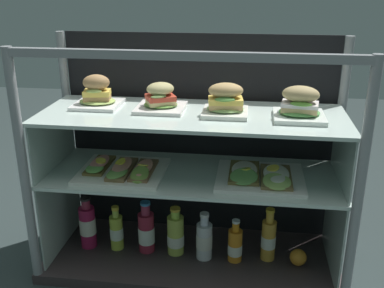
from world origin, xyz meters
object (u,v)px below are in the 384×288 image
object	(u,v)px
plated_roll_sandwich_mid_right	(161,100)
juice_bottle_front_second	(116,232)
juice_bottle_tucked_behind	(88,225)
juice_bottle_front_fourth	(204,240)
plated_roll_sandwich_far_left	(225,102)
plated_roll_sandwich_far_right	(300,106)
juice_bottle_front_right_end	(147,231)
juice_bottle_back_center	(268,239)
open_sandwich_tray_near_right_corner	(261,176)
juice_bottle_back_right	(176,235)
open_sandwich_tray_far_right	(122,169)
orange_fruit_beside_bottles	(298,257)
juice_bottle_front_left_end	(235,245)
plated_roll_sandwich_left_of_center	(97,95)

from	to	relation	value
plated_roll_sandwich_mid_right	juice_bottle_front_second	bearing A→B (deg)	-170.31
juice_bottle_tucked_behind	juice_bottle_front_fourth	world-z (taller)	juice_bottle_tucked_behind
plated_roll_sandwich_far_left	plated_roll_sandwich_far_right	bearing A→B (deg)	-2.98
juice_bottle_front_right_end	juice_bottle_front_fourth	size ratio (longest dim) A/B	1.11
plated_roll_sandwich_mid_right	juice_bottle_back_center	world-z (taller)	plated_roll_sandwich_mid_right
open_sandwich_tray_near_right_corner	juice_bottle_front_second	xyz separation A→B (m)	(-0.61, 0.03, -0.32)
open_sandwich_tray_near_right_corner	juice_bottle_front_right_end	world-z (taller)	open_sandwich_tray_near_right_corner
juice_bottle_back_right	juice_bottle_back_center	xyz separation A→B (m)	(0.39, 0.01, 0.01)
open_sandwich_tray_near_right_corner	juice_bottle_front_second	size ratio (longest dim) A/B	1.67
plated_roll_sandwich_far_right	open_sandwich_tray_near_right_corner	size ratio (longest dim) A/B	0.55
plated_roll_sandwich_mid_right	open_sandwich_tray_near_right_corner	distance (m)	0.49
juice_bottle_back_right	open_sandwich_tray_near_right_corner	bearing A→B (deg)	-4.93
juice_bottle_tucked_behind	juice_bottle_back_right	size ratio (longest dim) A/B	1.10
open_sandwich_tray_far_right	juice_bottle_front_right_end	distance (m)	0.32
plated_roll_sandwich_mid_right	plated_roll_sandwich_far_right	world-z (taller)	plated_roll_sandwich_far_right
open_sandwich_tray_far_right	juice_bottle_back_right	xyz separation A→B (m)	(0.21, 0.04, -0.31)
juice_bottle_back_center	orange_fruit_beside_bottles	bearing A→B (deg)	-12.90
juice_bottle_front_second	juice_bottle_back_center	size ratio (longest dim) A/B	0.86
juice_bottle_back_right	juice_bottle_front_left_end	bearing A→B (deg)	-4.90
juice_bottle_back_center	plated_roll_sandwich_mid_right	bearing A→B (deg)	176.86
juice_bottle_front_left_end	juice_bottle_back_center	xyz separation A→B (m)	(0.14, 0.03, 0.02)
open_sandwich_tray_near_right_corner	juice_bottle_tucked_behind	bearing A→B (deg)	177.41
juice_bottle_back_center	juice_bottle_front_fourth	bearing A→B (deg)	-173.89
plated_roll_sandwich_far_right	juice_bottle_back_right	world-z (taller)	plated_roll_sandwich_far_right
juice_bottle_front_fourth	juice_bottle_front_left_end	xyz separation A→B (m)	(0.13, -0.00, -0.01)
open_sandwich_tray_near_right_corner	plated_roll_sandwich_far_right	bearing A→B (deg)	5.22
juice_bottle_front_right_end	juice_bottle_back_right	world-z (taller)	juice_bottle_front_right_end
juice_bottle_front_fourth	orange_fruit_beside_bottles	world-z (taller)	juice_bottle_front_fourth
orange_fruit_beside_bottles	open_sandwich_tray_far_right	bearing A→B (deg)	-178.33
juice_bottle_front_fourth	orange_fruit_beside_bottles	distance (m)	0.40
open_sandwich_tray_near_right_corner	juice_bottle_tucked_behind	size ratio (longest dim) A/B	1.43
open_sandwich_tray_far_right	orange_fruit_beside_bottles	distance (m)	0.81
juice_bottle_front_second	juice_bottle_front_fourth	world-z (taller)	juice_bottle_front_fourth
open_sandwich_tray_near_right_corner	juice_bottle_tucked_behind	world-z (taller)	open_sandwich_tray_near_right_corner
juice_bottle_front_right_end	plated_roll_sandwich_left_of_center	bearing A→B (deg)	166.62
juice_bottle_front_second	juice_bottle_back_right	size ratio (longest dim) A/B	0.94
plated_roll_sandwich_far_right	juice_bottle_front_left_end	xyz separation A→B (m)	(-0.22, -0.00, -0.61)
juice_bottle_tucked_behind	juice_bottle_back_right	world-z (taller)	juice_bottle_tucked_behind
open_sandwich_tray_far_right	juice_bottle_front_left_end	size ratio (longest dim) A/B	1.79
juice_bottle_front_left_end	open_sandwich_tray_near_right_corner	bearing A→B (deg)	-5.00
plated_roll_sandwich_far_left	open_sandwich_tray_far_right	size ratio (longest dim) A/B	0.50
plated_roll_sandwich_mid_right	juice_bottle_front_right_end	distance (m)	0.58
plated_roll_sandwich_far_right	orange_fruit_beside_bottles	world-z (taller)	plated_roll_sandwich_far_right
juice_bottle_front_fourth	juice_bottle_front_left_end	bearing A→B (deg)	-0.76
plated_roll_sandwich_left_of_center	juice_bottle_back_right	xyz separation A→B (m)	(0.32, -0.05, -0.59)
juice_bottle_front_second	orange_fruit_beside_bottles	size ratio (longest dim) A/B	2.93
plated_roll_sandwich_left_of_center	juice_bottle_front_fourth	xyz separation A→B (m)	(0.45, -0.07, -0.59)
juice_bottle_back_right	plated_roll_sandwich_left_of_center	bearing A→B (deg)	170.97
plated_roll_sandwich_far_left	plated_roll_sandwich_far_right	size ratio (longest dim) A/B	0.92
plated_roll_sandwich_left_of_center	plated_roll_sandwich_far_right	size ratio (longest dim) A/B	0.99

